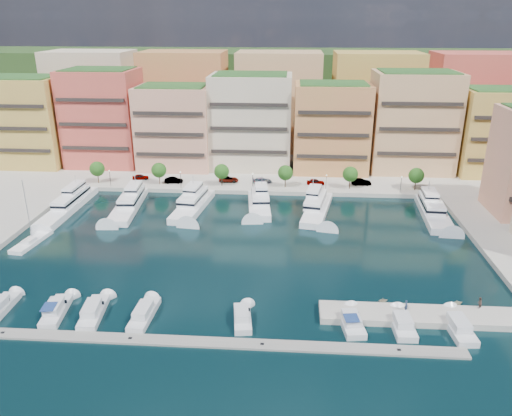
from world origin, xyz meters
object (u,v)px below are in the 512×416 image
object	(u,v)px
tree_5	(416,176)
car_1	(174,180)
car_0	(140,177)
car_2	(229,179)
yacht_4	(317,207)
cruiser_9	(458,327)
tree_0	(97,169)
car_4	(316,182)
lamppost_0	(110,175)
car_3	(262,181)
tree_4	(350,174)
yacht_0	(70,204)
yacht_3	(259,203)
cruiser_7	(351,323)
tree_3	(285,173)
person_1	(479,303)
yacht_1	(129,203)
cruiser_3	(144,315)
cruiser_8	(402,325)
yacht_2	(193,203)
car_5	(361,182)
lamppost_3	(326,180)
tender_3	(457,303)
tender_1	(383,300)
cruiser_1	(56,311)
tree_2	(222,171)
yacht_6	(433,210)
sailboat_1	(32,242)
cruiser_2	(93,312)
lamppost_4	(401,182)
cruiser_5	(242,318)
lamppost_2	(253,178)
tree_1	(159,170)
person_0	(406,306)
lamppost_1	(181,177)

from	to	relation	value
tree_5	car_1	bearing A→B (deg)	178.83
car_0	car_2	distance (m)	23.35
yacht_4	cruiser_9	distance (m)	47.76
tree_0	car_4	bearing A→B (deg)	2.47
lamppost_0	car_3	bearing A→B (deg)	7.52
tree_4	yacht_0	bearing A→B (deg)	-166.13
yacht_3	car_4	world-z (taller)	yacht_3
yacht_0	cruiser_7	xyz separation A→B (m)	(59.15, -42.09, -0.64)
tree_3	person_1	bearing A→B (deg)	-61.19
yacht_1	cruiser_3	world-z (taller)	yacht_1
cruiser_8	person_1	distance (m)	12.90
yacht_0	yacht_2	distance (m)	28.15
cruiser_8	car_5	size ratio (longest dim) A/B	1.47
lamppost_3	tender_3	size ratio (longest dim) A/B	2.48
tender_1	tree_4	bearing A→B (deg)	-13.18
yacht_2	cruiser_1	world-z (taller)	yacht_2
tree_2	car_3	world-z (taller)	tree_2
yacht_6	sailboat_1	size ratio (longest dim) A/B	1.61
car_0	car_3	xyz separation A→B (m)	(32.10, -0.80, 0.00)
tree_4	car_1	xyz separation A→B (m)	(-44.66, 1.24, -2.98)
cruiser_8	tender_3	size ratio (longest dim) A/B	4.32
tree_4	cruiser_8	bearing A→B (deg)	-88.58
tree_4	cruiser_2	xyz separation A→B (m)	(-43.19, -58.10, -4.20)
person_1	lamppost_4	bearing A→B (deg)	-123.30
tender_1	car_0	bearing A→B (deg)	31.40
lamppost_4	car_3	world-z (taller)	lamppost_4
tender_3	car_5	bearing A→B (deg)	-5.54
tree_3	tree_5	distance (m)	32.00
yacht_0	tender_3	bearing A→B (deg)	-24.97
tree_2	cruiser_5	bearing A→B (deg)	-79.44
tree_3	car_0	size ratio (longest dim) A/B	1.35
lamppost_2	tree_1	bearing A→B (deg)	174.53
cruiser_1	car_0	world-z (taller)	car_0
tree_4	car_5	xyz separation A→B (m)	(3.26, 2.95, -2.93)
lamppost_4	person_0	world-z (taller)	lamppost_4
tree_3	person_0	bearing A→B (deg)	-71.47
yacht_3	cruiser_1	xyz separation A→B (m)	(-27.10, -45.98, -0.64)
lamppost_1	tender_3	world-z (taller)	lamppost_1
tree_0	lamppost_0	size ratio (longest dim) A/B	1.35
tree_0	cruiser_8	bearing A→B (deg)	-41.59
tree_4	yacht_1	bearing A→B (deg)	-164.24
tree_3	tender_3	bearing A→B (deg)	-62.20
lamppost_1	tender_3	xyz separation A→B (m)	(53.08, -49.07, -3.38)
yacht_4	cruiser_3	size ratio (longest dim) A/B	2.36
tree_4	car_0	bearing A→B (deg)	176.26
tree_0	yacht_6	bearing A→B (deg)	-9.88
lamppost_3	car_1	bearing A→B (deg)	174.78
tree_1	cruiser_5	xyz separation A→B (m)	(26.83, -58.08, -4.20)
yacht_6	cruiser_2	distance (m)	74.43
cruiser_1	person_1	distance (m)	62.46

